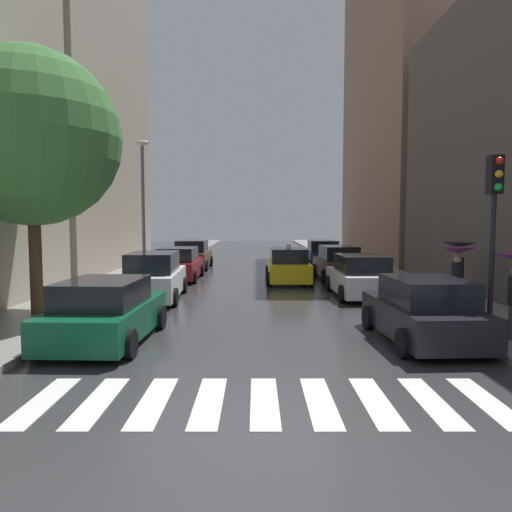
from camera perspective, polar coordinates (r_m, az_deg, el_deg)
ground_plane at (r=30.38m, az=0.49°, el=-1.23°), size 28.00×72.00×0.04m
sidewalk_left at (r=31.03m, az=-11.60°, el=-1.03°), size 3.00×72.00×0.15m
sidewalk_right at (r=31.09m, az=12.56°, el=-1.03°), size 3.00×72.00×0.15m
crosswalk_stripes at (r=8.02m, az=1.25°, el=-17.13°), size 7.65×2.20×0.01m
building_left_mid at (r=31.33m, az=-21.46°, el=20.30°), size 6.00×14.69×23.40m
building_right_mid at (r=38.77m, az=17.92°, el=18.91°), size 6.00×17.90×25.63m
parked_car_left_nearest at (r=11.98m, az=-17.46°, el=-6.50°), size 2.28×4.27×1.54m
parked_car_left_second at (r=17.90m, az=-11.97°, el=-2.55°), size 2.24×4.71×1.76m
parked_car_left_third at (r=23.58m, az=-9.06°, el=-1.02°), size 2.12×4.47×1.60m
parked_car_left_fourth at (r=28.95m, az=-7.43°, el=0.09°), size 2.16×4.45×1.72m
parked_car_right_nearest at (r=12.14m, az=19.79°, el=-6.36°), size 2.24×4.12×1.57m
parked_car_right_second at (r=18.60m, az=12.71°, el=-2.49°), size 2.21×4.23×1.61m
parked_car_right_third at (r=23.72m, az=10.08°, el=-0.94°), size 2.18×4.16×1.67m
parked_car_right_fourth at (r=29.25m, az=8.22°, el=0.11°), size 2.13×4.38×1.71m
taxi_midroad at (r=22.41m, az=4.12°, el=-1.23°), size 2.07×4.43×1.81m
pedestrian_by_kerb at (r=16.23m, az=23.34°, el=-0.76°), size 1.08×1.08×1.94m
pedestrian_far_side at (r=17.67m, az=23.47°, el=-0.12°), size 1.11×1.11×2.03m
street_tree_left at (r=15.60m, az=-25.22°, el=12.72°), size 5.14×5.14×7.75m
traffic_light_right_corner at (r=12.46m, az=27.01°, el=5.47°), size 0.30×0.42×4.30m
lamp_post_left at (r=23.42m, az=-13.22°, el=6.73°), size 0.60×0.28×6.57m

